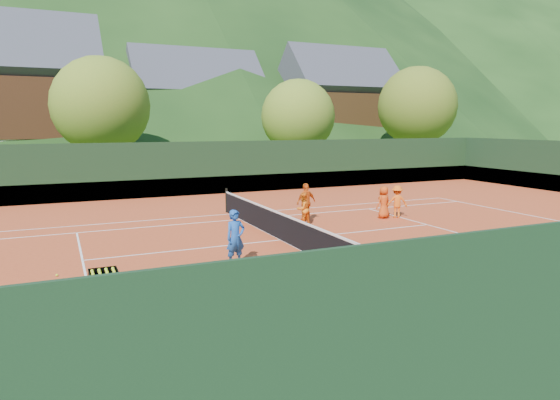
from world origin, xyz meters
name	(u,v)px	position (x,y,z in m)	size (l,w,h in m)	color
ground	(281,241)	(0.00, 0.00, 0.00)	(400.00, 400.00, 0.00)	#2E4B17
clay_court	(281,240)	(0.00, 0.00, 0.01)	(40.00, 24.00, 0.02)	#B7401D
mountain_far_right	(337,3)	(90.00, 150.00, 47.50)	(260.00, 260.00, 95.00)	#173512
coach	(235,238)	(-2.46, -2.35, 0.82)	(0.58, 0.38, 1.60)	#194FA7
student_a	(303,209)	(1.84, 1.96, 0.67)	(0.63, 0.49, 1.30)	orange
student_b	(306,202)	(2.34, 2.67, 0.81)	(0.92, 0.38, 1.57)	orange
student_c	(384,202)	(5.63, 1.88, 0.70)	(0.67, 0.44, 1.37)	#D14612
student_d	(397,202)	(6.22, 1.76, 0.71)	(0.89, 0.51, 1.38)	orange
tennis_ball_0	(438,261)	(3.01, -4.44, 0.05)	(0.07, 0.07, 0.07)	#C2E526
tennis_ball_1	(225,280)	(-3.16, -3.55, 0.05)	(0.07, 0.07, 0.07)	#C2E526
tennis_ball_3	(366,249)	(1.88, -2.38, 0.05)	(0.07, 0.07, 0.07)	#C2E526
tennis_ball_4	(406,367)	(-1.91, -9.21, 0.05)	(0.07, 0.07, 0.07)	#C2E526
tennis_ball_5	(330,261)	(0.15, -3.16, 0.05)	(0.07, 0.07, 0.07)	#C2E526
tennis_ball_6	(187,272)	(-3.90, -2.49, 0.05)	(0.07, 0.07, 0.07)	#C2E526
tennis_ball_7	(365,334)	(-1.77, -7.83, 0.05)	(0.07, 0.07, 0.07)	#C2E526
tennis_ball_8	(455,335)	(-0.26, -8.58, 0.05)	(0.07, 0.07, 0.07)	#C2E526
tennis_ball_11	(314,276)	(-0.94, -4.21, 0.05)	(0.07, 0.07, 0.07)	#C2E526
tennis_ball_12	(78,302)	(-6.67, -3.77, 0.05)	(0.07, 0.07, 0.07)	#C2E526
tennis_ball_14	(143,293)	(-5.25, -3.76, 0.05)	(0.07, 0.07, 0.07)	#C2E526
tennis_ball_15	(493,292)	(2.30, -7.08, 0.05)	(0.07, 0.07, 0.07)	#C2E526
tennis_ball_16	(251,278)	(-2.54, -3.73, 0.05)	(0.07, 0.07, 0.07)	#C2E526
tennis_ball_17	(473,285)	(2.27, -6.49, 0.05)	(0.07, 0.07, 0.07)	#C2E526
tennis_ball_18	(235,345)	(-4.19, -7.27, 0.05)	(0.07, 0.07, 0.07)	#C2E526
tennis_ball_19	(543,261)	(5.76, -5.70, 0.05)	(0.07, 0.07, 0.07)	#C2E526
tennis_ball_20	(328,264)	(-0.08, -3.42, 0.05)	(0.07, 0.07, 0.07)	#C2E526
tennis_ball_21	(434,268)	(2.44, -4.92, 0.05)	(0.07, 0.07, 0.07)	#C2E526
tennis_ball_22	(57,275)	(-7.09, -1.38, 0.05)	(0.07, 0.07, 0.07)	#C2E526
tennis_ball_23	(343,245)	(1.53, -1.56, 0.05)	(0.07, 0.07, 0.07)	#C2E526
tennis_ball_25	(511,253)	(5.70, -4.61, 0.05)	(0.07, 0.07, 0.07)	#C2E526
tennis_ball_26	(314,332)	(-2.63, -7.37, 0.05)	(0.07, 0.07, 0.07)	#C2E526
court_lines	(281,240)	(0.00, 0.00, 0.02)	(23.83, 11.03, 0.00)	white
tennis_net	(281,226)	(0.00, 0.00, 0.52)	(0.10, 12.07, 1.10)	black
perimeter_fence	(281,204)	(0.00, 0.00, 1.27)	(40.40, 24.24, 3.00)	black
ball_hopper	(104,283)	(-6.18, -4.86, 0.77)	(0.57, 0.57, 1.00)	black
chalet_left	(10,103)	(-10.00, 30.00, 5.65)	(13.80, 9.93, 12.92)	beige
chalet_mid	(195,114)	(6.00, 34.00, 4.99)	(12.65, 8.82, 11.45)	beige
chalet_right	(338,111)	(20.00, 30.00, 5.26)	(11.50, 8.82, 11.91)	beige
tree_b	(101,105)	(-4.00, 20.00, 5.19)	(6.40, 6.40, 8.40)	#402819
tree_c	(298,116)	(10.00, 19.00, 4.54)	(5.60, 5.60, 7.35)	#41291A
tree_d	(417,106)	(22.00, 20.00, 5.52)	(6.80, 6.80, 8.93)	#3C2618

